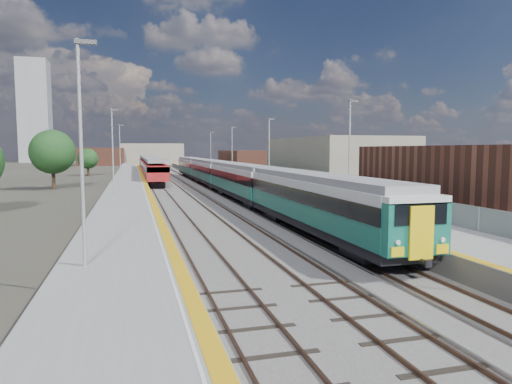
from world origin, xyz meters
name	(u,v)px	position (x,y,z in m)	size (l,w,h in m)	color
ground	(202,188)	(0.00, 50.00, 0.00)	(320.00, 320.00, 0.00)	#47443A
ballast_bed	(182,187)	(-2.25, 52.50, 0.03)	(10.50, 155.00, 0.06)	#565451
tracks	(185,185)	(-1.65, 54.18, 0.11)	(8.96, 160.00, 0.17)	#4C3323
platform_right	(238,182)	(5.28, 52.49, 0.54)	(4.70, 155.00, 8.52)	slate
platform_left	(129,184)	(-9.05, 52.49, 0.52)	(4.30, 155.00, 8.52)	slate
buildings	(99,131)	(-18.12, 138.60, 10.70)	(72.00, 185.50, 40.00)	brown
green_train	(222,174)	(1.50, 43.86, 2.10)	(2.71, 75.45, 2.98)	black
red_train	(150,166)	(-5.50, 77.14, 2.09)	(2.80, 56.79, 3.53)	black
tree_b	(52,152)	(-18.06, 53.15, 4.67)	(5.47, 5.47, 7.42)	#382619
tree_c	(88,159)	(-16.67, 83.84, 3.26)	(3.82, 3.82, 5.18)	#382619
tree_d	(341,159)	(24.12, 59.63, 3.50)	(4.10, 4.10, 5.56)	#382619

